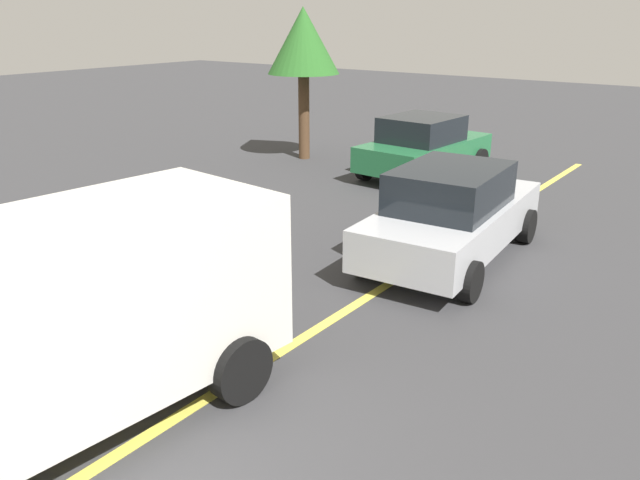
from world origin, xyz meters
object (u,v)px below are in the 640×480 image
object	(u,v)px
car_silver_far_lane	(452,214)
car_green_near_curb	(424,146)
tree_left_verge	(303,43)
white_van	(31,323)

from	to	relation	value
car_silver_far_lane	car_green_near_curb	bearing A→B (deg)	32.41
car_green_near_curb	tree_left_verge	xyz separation A→B (m)	(-0.12, 3.87, 2.49)
white_van	car_green_near_curb	xyz separation A→B (m)	(12.05, 2.09, -0.47)
white_van	car_silver_far_lane	bearing A→B (deg)	-9.28
car_silver_far_lane	tree_left_verge	xyz separation A→B (m)	(4.97, 7.10, 2.45)
white_van	car_green_near_curb	world-z (taller)	white_van
white_van	car_silver_far_lane	world-z (taller)	white_van
tree_left_verge	car_silver_far_lane	bearing A→B (deg)	-124.99
white_van	car_green_near_curb	distance (m)	12.24
car_green_near_curb	tree_left_verge	world-z (taller)	tree_left_verge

